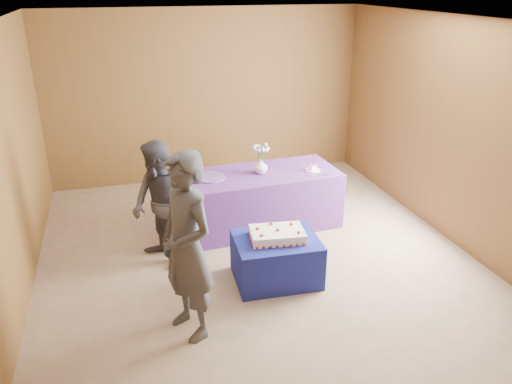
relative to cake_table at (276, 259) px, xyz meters
name	(u,v)px	position (x,y,z in m)	size (l,w,h in m)	color
ground	(261,266)	(-0.08, 0.31, -0.25)	(6.00, 6.00, 0.00)	gray
room_shell	(261,114)	(-0.08, 0.31, 1.55)	(5.04, 6.04, 2.72)	brown
cake_table	(276,259)	(0.00, 0.00, 0.00)	(0.90, 0.70, 0.50)	navy
serving_table	(261,199)	(0.23, 1.32, 0.12)	(2.00, 0.90, 0.75)	#6B3592
sheet_cake	(277,234)	(0.01, 0.00, 0.30)	(0.64, 0.48, 0.14)	white
vase	(261,166)	(0.22, 1.32, 0.59)	(0.18, 0.18, 0.19)	silver
flower_spray	(261,148)	(0.22, 1.32, 0.84)	(0.23, 0.23, 0.18)	#27632B
platter	(209,177)	(-0.46, 1.33, 0.51)	(0.40, 0.40, 0.02)	#6C50A0
plate	(313,170)	(0.90, 1.21, 0.51)	(0.20, 0.20, 0.01)	silver
cake_slice	(313,167)	(0.90, 1.21, 0.55)	(0.08, 0.07, 0.09)	white
knife	(320,175)	(0.93, 1.03, 0.50)	(0.26, 0.02, 0.00)	silver
guest_left	(187,248)	(-1.04, -0.61, 0.64)	(0.65, 0.43, 1.78)	#383942
guest_right	(160,206)	(-1.15, 0.69, 0.49)	(0.72, 0.56, 1.48)	#373742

